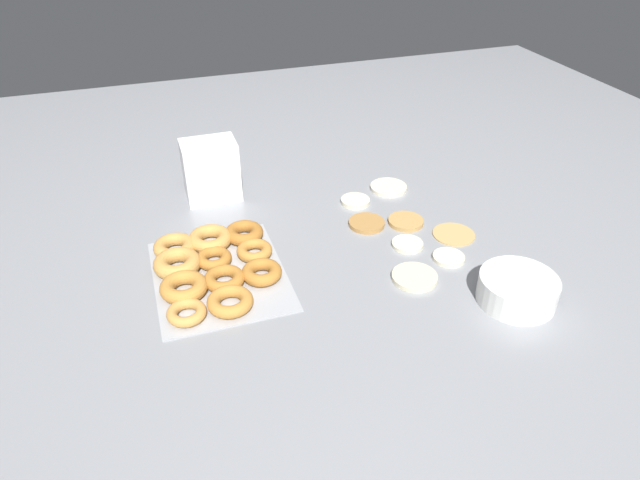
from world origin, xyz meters
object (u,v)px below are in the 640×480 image
container_stack (211,170)px  pancake_4 (449,258)px  pancake_2 (415,277)px  pancake_0 (407,244)px  pancake_6 (454,234)px  pancake_3 (389,187)px  pancake_1 (367,223)px  pancake_7 (355,201)px  donut_tray (212,266)px  pancake_5 (406,221)px  batter_bowl (517,290)px

container_stack → pancake_4: bearing=45.0°
pancake_2 → pancake_4: size_ratio=1.37×
pancake_0 → pancake_6: bearing=92.9°
pancake_3 → pancake_6: size_ratio=0.98×
pancake_0 → pancake_1: bearing=-154.0°
pancake_1 → pancake_7: (-0.12, 0.02, 0.00)m
pancake_1 → pancake_7: size_ratio=1.17×
pancake_2 → pancake_6: size_ratio=0.97×
donut_tray → container_stack: bearing=169.9°
pancake_1 → container_stack: container_stack is taller
pancake_5 → container_stack: bearing=-123.7°
pancake_5 → pancake_7: 0.18m
pancake_0 → pancake_5: 0.11m
pancake_5 → batter_bowl: batter_bowl is taller
pancake_3 → donut_tray: 0.63m
pancake_3 → batter_bowl: 0.58m
pancake_6 → pancake_7: bearing=-142.4°
pancake_5 → donut_tray: (0.05, -0.55, 0.01)m
pancake_0 → pancake_3: (-0.30, 0.08, 0.00)m
pancake_0 → pancake_2: (0.13, -0.05, 0.00)m
pancake_1 → container_stack: size_ratio=0.57×
container_stack → pancake_2: bearing=35.0°
pancake_7 → batter_bowl: 0.56m
container_stack → pancake_1: bearing=51.8°
pancake_3 → donut_tray: size_ratio=0.29×
pancake_4 → container_stack: bearing=-135.0°
pancake_4 → pancake_3: bearing=178.9°
pancake_4 → pancake_2: bearing=-68.5°
pancake_3 → batter_bowl: batter_bowl is taller
pancake_5 → pancake_7: size_ratio=1.14×
pancake_6 → batter_bowl: size_ratio=0.64×
container_stack → pancake_3: bearing=76.5°
pancake_1 → pancake_6: bearing=59.3°
pancake_1 → donut_tray: 0.45m
pancake_3 → batter_bowl: size_ratio=0.63×
pancake_5 → container_stack: size_ratio=0.55×
pancake_6 → donut_tray: bearing=-93.7°
pancake_4 → pancake_6: size_ratio=0.71×
pancake_6 → container_stack: size_ratio=0.64×
pancake_1 → pancake_4: bearing=32.1°
pancake_0 → pancake_7: (-0.25, -0.05, 0.00)m
pancake_0 → pancake_2: size_ratio=0.74×
pancake_0 → pancake_7: pancake_7 is taller
pancake_3 → pancake_4: bearing=-1.1°
donut_tray → batter_bowl: size_ratio=2.15×
pancake_2 → container_stack: size_ratio=0.63×
pancake_2 → pancake_5: size_ratio=1.13×
pancake_3 → container_stack: container_stack is taller
pancake_6 → container_stack: container_stack is taller
pancake_7 → container_stack: size_ratio=0.48×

